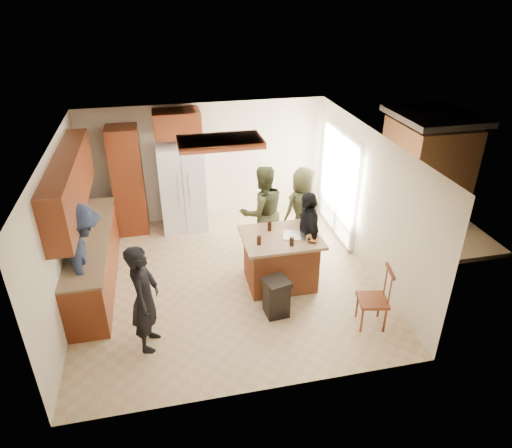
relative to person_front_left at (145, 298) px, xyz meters
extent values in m
plane|color=tan|center=(1.32, 1.33, -0.82)|extent=(5.00, 5.00, 0.00)
plane|color=white|center=(1.32, 1.33, 1.68)|extent=(5.00, 5.00, 0.00)
plane|color=beige|center=(1.32, 3.83, 0.43)|extent=(5.00, 0.00, 5.00)
plane|color=beige|center=(1.32, -1.17, 0.43)|extent=(5.00, 0.00, 5.00)
plane|color=beige|center=(-1.18, 1.33, 0.43)|extent=(0.00, 5.00, 5.00)
plane|color=beige|center=(3.82, 1.33, 0.43)|extent=(0.00, 5.00, 5.00)
cube|color=white|center=(3.80, 2.53, 0.23)|extent=(0.02, 1.60, 2.10)
cube|color=white|center=(3.78, 2.53, 0.23)|extent=(0.08, 1.72, 2.10)
cube|color=maroon|center=(1.32, 1.53, 1.62)|extent=(1.30, 0.70, 0.10)
cube|color=white|center=(1.32, 1.53, 1.56)|extent=(1.10, 0.50, 0.02)
cube|color=olive|center=(5.32, 2.53, -0.87)|extent=(3.00, 3.00, 0.10)
cube|color=#593319|center=(6.02, 3.13, 0.18)|extent=(1.40, 1.60, 2.00)
imported|color=black|center=(0.00, 0.00, 0.00)|extent=(0.56, 0.68, 1.63)
imported|color=#3B3F25|center=(2.12, 2.04, 0.07)|extent=(0.94, 0.66, 1.78)
imported|color=#3B3E24|center=(2.92, 2.10, 0.01)|extent=(0.92, 0.72, 1.65)
imported|color=black|center=(2.71, 1.21, -0.02)|extent=(0.50, 0.95, 1.60)
imported|color=#192032|center=(-0.87, 1.03, 0.09)|extent=(0.72, 1.24, 1.81)
cube|color=maroon|center=(-0.88, 1.73, -0.38)|extent=(0.60, 3.00, 0.88)
cube|color=#846B4C|center=(-0.88, 1.73, 0.08)|extent=(0.64, 3.00, 0.04)
cube|color=maroon|center=(-1.00, 1.73, 1.06)|extent=(0.35, 3.00, 0.85)
cube|color=maroon|center=(-0.28, 3.53, 0.28)|extent=(0.60, 0.60, 2.20)
cube|color=maroon|center=(0.77, 3.53, 1.38)|extent=(0.90, 0.60, 0.50)
cube|color=white|center=(0.77, 3.45, 0.08)|extent=(0.90, 0.72, 1.80)
cube|color=gray|center=(0.77, 3.09, 0.08)|extent=(0.01, 0.01, 1.71)
cylinder|color=silver|center=(0.67, 3.06, 0.17)|extent=(0.02, 0.02, 0.70)
cylinder|color=silver|center=(0.87, 3.06, 0.17)|extent=(0.02, 0.02, 0.70)
cube|color=#A34E2A|center=(2.21, 1.05, -0.38)|extent=(1.10, 0.85, 0.88)
cube|color=#8C7050|center=(2.21, 1.05, 0.09)|extent=(1.28, 1.03, 0.05)
cube|color=silver|center=(2.46, 1.00, 0.12)|extent=(0.51, 0.44, 0.02)
imported|color=brown|center=(2.66, 0.80, 0.14)|extent=(0.28, 0.28, 0.05)
cylinder|color=black|center=(1.79, 0.87, 0.19)|extent=(0.07, 0.07, 0.15)
cylinder|color=black|center=(2.06, 1.28, 0.19)|extent=(0.07, 0.07, 0.15)
cylinder|color=black|center=(2.65, 1.32, 0.19)|extent=(0.07, 0.07, 0.15)
cylinder|color=black|center=(2.29, 0.73, 0.19)|extent=(0.07, 0.07, 0.15)
cube|color=black|center=(1.94, 0.27, -0.54)|extent=(0.37, 0.37, 0.55)
cube|color=black|center=(1.94, 0.27, -0.23)|extent=(0.44, 0.44, 0.08)
cube|color=maroon|center=(3.26, -0.28, -0.37)|extent=(0.50, 0.50, 0.05)
cylinder|color=maroon|center=(3.06, -0.41, -0.60)|extent=(0.04, 0.04, 0.44)
cylinder|color=maroon|center=(3.40, -0.48, -0.60)|extent=(0.04, 0.04, 0.44)
cylinder|color=maroon|center=(3.13, -0.08, -0.60)|extent=(0.04, 0.04, 0.44)
cylinder|color=maroon|center=(3.46, -0.15, -0.60)|extent=(0.04, 0.04, 0.44)
cube|color=maroon|center=(3.45, -0.32, 0.15)|extent=(0.12, 0.40, 0.05)
cylinder|color=maroon|center=(3.43, -0.44, -0.10)|extent=(0.03, 0.03, 0.50)
cylinder|color=maroon|center=(3.47, -0.20, -0.10)|extent=(0.03, 0.03, 0.50)
camera|label=1|loc=(0.42, -5.18, 3.85)|focal=32.00mm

